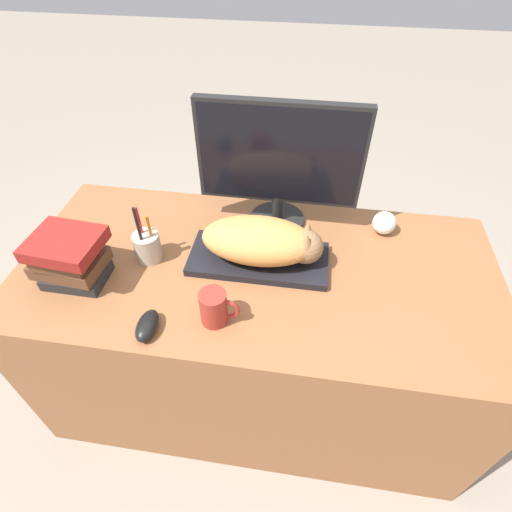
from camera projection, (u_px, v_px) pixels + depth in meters
ground_plane at (243, 467)px, 1.46m from camera, size 12.00×12.00×0.00m
desk at (257, 334)px, 1.47m from camera, size 1.47×0.69×0.70m
keyboard at (257, 259)px, 1.23m from camera, size 0.42×0.19×0.02m
cat at (263, 241)px, 1.18m from camera, size 0.37×0.18×0.13m
monitor at (280, 161)px, 1.22m from camera, size 0.51×0.19×0.42m
computer_mouse at (147, 326)px, 1.04m from camera, size 0.05×0.10×0.04m
coffee_mug at (215, 308)px, 1.04m from camera, size 0.11×0.07×0.10m
pen_cup at (147, 246)px, 1.22m from camera, size 0.08×0.08×0.21m
baseball at (384, 223)px, 1.32m from camera, size 0.08×0.08×0.08m
book_stack at (69, 258)px, 1.13m from camera, size 0.22×0.18×0.16m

